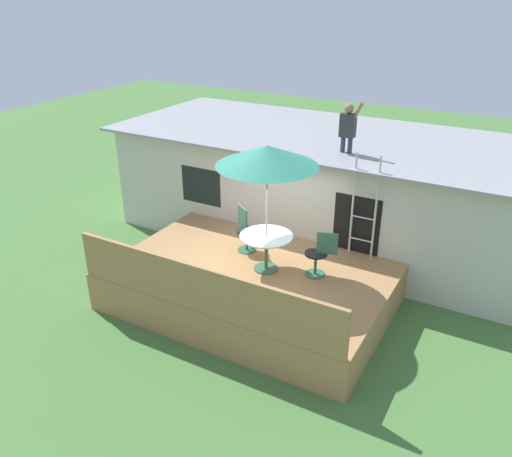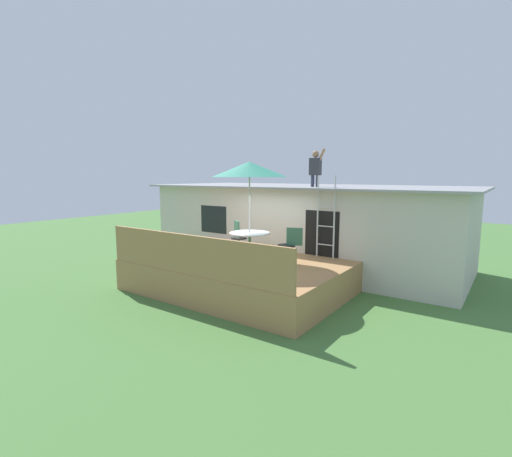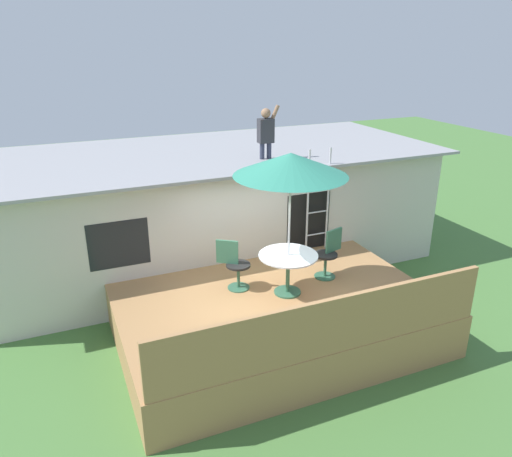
# 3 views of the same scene
# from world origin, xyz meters

# --- Properties ---
(ground_plane) EXTENTS (40.00, 40.00, 0.00)m
(ground_plane) POSITION_xyz_m (0.00, 0.00, 0.00)
(ground_plane) COLOR #477538
(house) EXTENTS (10.50, 4.50, 2.66)m
(house) POSITION_xyz_m (0.00, 3.60, 1.34)
(house) COLOR beige
(house) RESTS_ON ground
(deck) EXTENTS (5.42, 3.83, 0.80)m
(deck) POSITION_xyz_m (0.00, 0.00, 0.40)
(deck) COLOR #A87A4C
(deck) RESTS_ON ground
(deck_railing) EXTENTS (5.32, 0.08, 0.90)m
(deck_railing) POSITION_xyz_m (0.00, -1.87, 1.25)
(deck_railing) COLOR #A87A4C
(deck_railing) RESTS_ON deck
(patio_table) EXTENTS (1.04, 1.04, 0.74)m
(patio_table) POSITION_xyz_m (0.27, -0.00, 1.39)
(patio_table) COLOR #33664C
(patio_table) RESTS_ON deck
(patio_umbrella) EXTENTS (1.90, 1.90, 2.54)m
(patio_umbrella) POSITION_xyz_m (0.27, -0.00, 3.15)
(patio_umbrella) COLOR silver
(patio_umbrella) RESTS_ON deck
(step_ladder) EXTENTS (0.52, 0.04, 2.20)m
(step_ladder) POSITION_xyz_m (1.69, 1.50, 1.90)
(step_ladder) COLOR silver
(step_ladder) RESTS_ON deck
(person_figure) EXTENTS (0.47, 0.20, 1.11)m
(person_figure) POSITION_xyz_m (0.91, 2.41, 3.27)
(person_figure) COLOR #33384C
(person_figure) RESTS_ON house
(patio_chair_left) EXTENTS (0.56, 0.46, 0.92)m
(patio_chair_left) POSITION_xyz_m (-0.53, 0.55, 1.26)
(patio_chair_left) COLOR #33664C
(patio_chair_left) RESTS_ON deck
(patio_chair_right) EXTENTS (0.61, 0.44, 0.92)m
(patio_chair_right) POSITION_xyz_m (1.27, 0.30, 1.26)
(patio_chair_right) COLOR #33664C
(patio_chair_right) RESTS_ON deck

